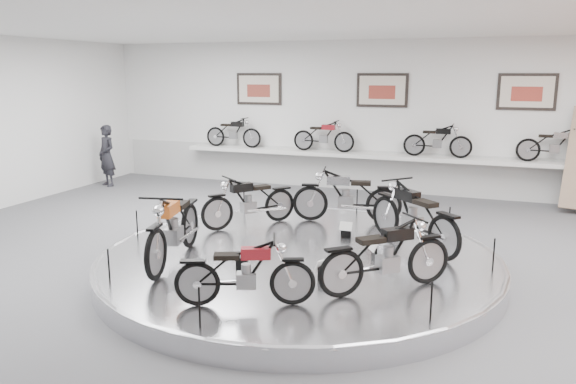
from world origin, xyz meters
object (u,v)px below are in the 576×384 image
(bike_b, at_px, (347,195))
(display_platform, at_px, (299,262))
(bike_d, at_px, (174,227))
(bike_e, at_px, (245,272))
(shelf, at_px, (378,156))
(bike_a, at_px, (413,215))
(bike_c, at_px, (249,201))
(visitor, at_px, (107,156))
(bike_f, at_px, (387,255))

(bike_b, bearing_deg, display_platform, 71.48)
(bike_d, xyz_separation_m, bike_e, (1.70, -1.14, -0.13))
(display_platform, bearing_deg, bike_d, -147.72)
(bike_d, relative_size, bike_e, 1.29)
(bike_b, bearing_deg, shelf, -99.11)
(display_platform, bearing_deg, bike_a, 29.64)
(bike_b, bearing_deg, bike_c, 16.71)
(display_platform, distance_m, bike_e, 2.26)
(display_platform, xyz_separation_m, visitor, (-7.37, 4.77, 0.71))
(bike_b, relative_size, bike_e, 1.20)
(visitor, bearing_deg, bike_b, 4.87)
(bike_b, bearing_deg, bike_d, 47.23)
(visitor, bearing_deg, bike_c, -6.87)
(shelf, bearing_deg, bike_c, -105.42)
(display_platform, distance_m, bike_a, 2.05)
(bike_b, xyz_separation_m, bike_e, (-0.19, -4.35, -0.09))
(shelf, distance_m, bike_e, 8.59)
(display_platform, relative_size, shelf, 0.58)
(bike_a, bearing_deg, display_platform, 72.38)
(bike_f, bearing_deg, bike_e, 173.35)
(bike_d, bearing_deg, display_platform, 110.27)
(bike_d, bearing_deg, visitor, -147.49)
(display_platform, distance_m, visitor, 8.81)
(bike_c, bearing_deg, display_platform, 87.64)
(display_platform, xyz_separation_m, bike_d, (-1.65, -1.04, 0.71))
(shelf, bearing_deg, bike_f, -77.92)
(display_platform, relative_size, bike_c, 3.86)
(bike_e, relative_size, visitor, 0.86)
(bike_a, xyz_separation_m, bike_d, (-3.33, -2.00, 0.01))
(shelf, bearing_deg, bike_b, -86.80)
(shelf, height_order, bike_a, bike_a)
(shelf, height_order, bike_d, bike_d)
(bike_f, bearing_deg, visitor, 105.05)
(bike_d, xyz_separation_m, visitor, (-5.72, 5.81, -0.00))
(bike_b, relative_size, bike_f, 1.07)
(display_platform, relative_size, visitor, 3.71)
(bike_d, bearing_deg, bike_a, 108.96)
(display_platform, relative_size, bike_f, 3.82)
(bike_d, bearing_deg, bike_e, 44.22)
(bike_a, distance_m, bike_c, 3.11)
(bike_f, bearing_deg, display_platform, 104.08)
(bike_a, relative_size, bike_c, 1.13)
(display_platform, bearing_deg, bike_f, -34.08)
(shelf, relative_size, bike_d, 5.74)
(shelf, bearing_deg, bike_e, -89.70)
(display_platform, xyz_separation_m, bike_f, (1.60, -1.08, 0.64))
(bike_d, distance_m, visitor, 8.15)
(shelf, relative_size, bike_a, 5.88)
(bike_c, height_order, visitor, visitor)
(bike_c, xyz_separation_m, visitor, (-5.95, 3.52, 0.07))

